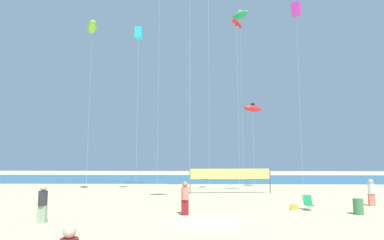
{
  "coord_description": "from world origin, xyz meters",
  "views": [
    {
      "loc": [
        -0.46,
        -16.67,
        3.17
      ],
      "look_at": [
        -1.18,
        10.11,
        6.31
      ],
      "focal_mm": 30.03,
      "sensor_mm": 36.0,
      "label": 1
    }
  ],
  "objects_px": {
    "beachgoer_charcoal_shirt": "(43,202)",
    "folding_beach_chair": "(308,202)",
    "kite_cyan_box": "(139,33)",
    "trash_barrel": "(358,207)",
    "kite_red_inflatable": "(253,108)",
    "volleyball_net": "(230,175)",
    "beach_handbag": "(294,207)",
    "kite_magenta_box": "(296,10)",
    "kite_green_inflatable": "(240,15)",
    "beachgoer_coral_shirt": "(185,197)",
    "kite_lime_inflatable": "(92,27)",
    "beachgoer_white_shirt": "(371,192)",
    "kite_red_tube": "(237,25)"
  },
  "relations": [
    {
      "from": "kite_red_inflatable",
      "to": "beachgoer_coral_shirt",
      "type": "bearing_deg",
      "value": -116.51
    },
    {
      "from": "kite_green_inflatable",
      "to": "kite_magenta_box",
      "type": "xyz_separation_m",
      "value": [
        4.23,
        -7.28,
        -2.87
      ]
    },
    {
      "from": "kite_red_tube",
      "to": "kite_red_inflatable",
      "type": "distance_m",
      "value": 7.73
    },
    {
      "from": "kite_cyan_box",
      "to": "kite_red_inflatable",
      "type": "xyz_separation_m",
      "value": [
        10.42,
        2.16,
        -6.56
      ]
    },
    {
      "from": "beachgoer_charcoal_shirt",
      "to": "beachgoer_white_shirt",
      "type": "distance_m",
      "value": 19.99
    },
    {
      "from": "folding_beach_chair",
      "to": "trash_barrel",
      "type": "xyz_separation_m",
      "value": [
        2.31,
        -1.44,
        -0.03
      ]
    },
    {
      "from": "beach_handbag",
      "to": "kite_magenta_box",
      "type": "height_order",
      "value": "kite_magenta_box"
    },
    {
      "from": "volleyball_net",
      "to": "kite_lime_inflatable",
      "type": "relative_size",
      "value": 0.47
    },
    {
      "from": "folding_beach_chair",
      "to": "kite_cyan_box",
      "type": "distance_m",
      "value": 19.82
    },
    {
      "from": "volleyball_net",
      "to": "kite_cyan_box",
      "type": "height_order",
      "value": "kite_cyan_box"
    },
    {
      "from": "kite_green_inflatable",
      "to": "kite_lime_inflatable",
      "type": "height_order",
      "value": "kite_green_inflatable"
    },
    {
      "from": "kite_magenta_box",
      "to": "kite_red_inflatable",
      "type": "bearing_deg",
      "value": 162.75
    },
    {
      "from": "folding_beach_chair",
      "to": "kite_red_tube",
      "type": "xyz_separation_m",
      "value": [
        -3.29,
        7.13,
        14.37
      ]
    },
    {
      "from": "trash_barrel",
      "to": "kite_green_inflatable",
      "type": "xyz_separation_m",
      "value": [
        -4.18,
        17.16,
        19.23
      ]
    },
    {
      "from": "kite_cyan_box",
      "to": "kite_lime_inflatable",
      "type": "xyz_separation_m",
      "value": [
        -4.09,
        -0.5,
        0.43
      ]
    },
    {
      "from": "volleyball_net",
      "to": "kite_cyan_box",
      "type": "distance_m",
      "value": 15.11
    },
    {
      "from": "beachgoer_charcoal_shirt",
      "to": "kite_red_tube",
      "type": "relative_size",
      "value": 0.12
    },
    {
      "from": "folding_beach_chair",
      "to": "beachgoer_coral_shirt",
      "type": "bearing_deg",
      "value": -162.96
    },
    {
      "from": "folding_beach_chair",
      "to": "kite_red_inflatable",
      "type": "height_order",
      "value": "kite_red_inflatable"
    },
    {
      "from": "kite_cyan_box",
      "to": "folding_beach_chair",
      "type": "bearing_deg",
      "value": -31.96
    },
    {
      "from": "beachgoer_charcoal_shirt",
      "to": "trash_barrel",
      "type": "height_order",
      "value": "beachgoer_charcoal_shirt"
    },
    {
      "from": "kite_magenta_box",
      "to": "kite_cyan_box",
      "type": "bearing_deg",
      "value": -176.33
    },
    {
      "from": "beachgoer_coral_shirt",
      "to": "kite_red_tube",
      "type": "height_order",
      "value": "kite_red_tube"
    },
    {
      "from": "beachgoer_coral_shirt",
      "to": "kite_magenta_box",
      "type": "bearing_deg",
      "value": -83.41
    },
    {
      "from": "beachgoer_charcoal_shirt",
      "to": "kite_cyan_box",
      "type": "relative_size",
      "value": 0.13
    },
    {
      "from": "beachgoer_coral_shirt",
      "to": "kite_green_inflatable",
      "type": "bearing_deg",
      "value": -57.48
    },
    {
      "from": "beachgoer_white_shirt",
      "to": "kite_lime_inflatable",
      "type": "distance_m",
      "value": 25.57
    },
    {
      "from": "beachgoer_charcoal_shirt",
      "to": "beach_handbag",
      "type": "height_order",
      "value": "beachgoer_charcoal_shirt"
    },
    {
      "from": "kite_cyan_box",
      "to": "trash_barrel",
      "type": "bearing_deg",
      "value": -31.96
    },
    {
      "from": "beachgoer_white_shirt",
      "to": "kite_red_inflatable",
      "type": "height_order",
      "value": "kite_red_inflatable"
    },
    {
      "from": "trash_barrel",
      "to": "kite_cyan_box",
      "type": "distance_m",
      "value": 21.87
    },
    {
      "from": "beachgoer_charcoal_shirt",
      "to": "folding_beach_chair",
      "type": "bearing_deg",
      "value": -14.39
    },
    {
      "from": "kite_green_inflatable",
      "to": "folding_beach_chair",
      "type": "bearing_deg",
      "value": -83.21
    },
    {
      "from": "beachgoer_charcoal_shirt",
      "to": "kite_lime_inflatable",
      "type": "distance_m",
      "value": 17.87
    },
    {
      "from": "volleyball_net",
      "to": "kite_green_inflatable",
      "type": "height_order",
      "value": "kite_green_inflatable"
    },
    {
      "from": "folding_beach_chair",
      "to": "beach_handbag",
      "type": "relative_size",
      "value": 2.25
    },
    {
      "from": "beachgoer_white_shirt",
      "to": "beach_handbag",
      "type": "height_order",
      "value": "beachgoer_white_shirt"
    },
    {
      "from": "kite_magenta_box",
      "to": "kite_red_inflatable",
      "type": "height_order",
      "value": "kite_magenta_box"
    },
    {
      "from": "trash_barrel",
      "to": "kite_red_inflatable",
      "type": "xyz_separation_m",
      "value": [
        -3.94,
        11.12,
        7.29
      ]
    },
    {
      "from": "volleyball_net",
      "to": "kite_red_inflatable",
      "type": "xyz_separation_m",
      "value": [
        2.27,
        0.87,
        6.1
      ]
    },
    {
      "from": "kite_lime_inflatable",
      "to": "kite_green_inflatable",
      "type": "bearing_deg",
      "value": 31.37
    },
    {
      "from": "beachgoer_coral_shirt",
      "to": "kite_magenta_box",
      "type": "relative_size",
      "value": 0.11
    },
    {
      "from": "trash_barrel",
      "to": "kite_magenta_box",
      "type": "distance_m",
      "value": 19.11
    },
    {
      "from": "beach_handbag",
      "to": "kite_lime_inflatable",
      "type": "distance_m",
      "value": 22.21
    },
    {
      "from": "kite_lime_inflatable",
      "to": "kite_magenta_box",
      "type": "distance_m",
      "value": 18.67
    },
    {
      "from": "kite_magenta_box",
      "to": "kite_red_inflatable",
      "type": "relative_size",
      "value": 2.12
    },
    {
      "from": "folding_beach_chair",
      "to": "kite_cyan_box",
      "type": "height_order",
      "value": "kite_cyan_box"
    },
    {
      "from": "kite_cyan_box",
      "to": "kite_lime_inflatable",
      "type": "relative_size",
      "value": 0.97
    },
    {
      "from": "beach_handbag",
      "to": "kite_magenta_box",
      "type": "relative_size",
      "value": 0.02
    },
    {
      "from": "beachgoer_white_shirt",
      "to": "kite_magenta_box",
      "type": "distance_m",
      "value": 17.34
    }
  ]
}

